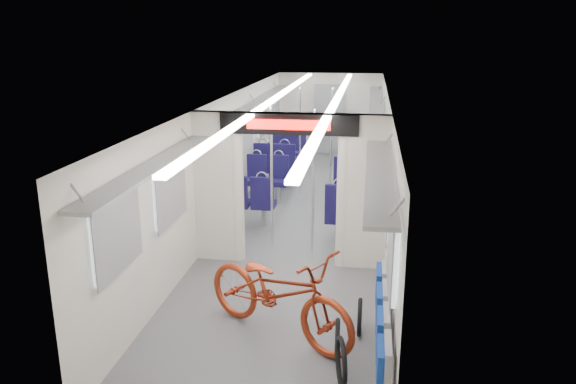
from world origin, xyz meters
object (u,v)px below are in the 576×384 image
object	(u,v)px
bike_hoop_c	(360,319)
seat_bay_near_right	(355,195)
stanchion_near_left	(272,178)
seat_bay_far_left	(282,154)
stanchion_far_right	(331,142)
bike_hoop_b	(337,342)
stanchion_near_right	(313,183)
stanchion_far_left	(300,142)
flip_bench	(383,321)
bicycle	(279,292)
bike_hoop_a	(341,364)
seat_bay_far_right	(360,155)
seat_bay_near_left	(259,186)

from	to	relation	value
bike_hoop_c	seat_bay_near_right	distance (m)	3.96
stanchion_near_left	seat_bay_far_left	bearing A→B (deg)	96.95
stanchion_near_left	stanchion_far_right	distance (m)	3.29
bike_hoop_b	stanchion_near_left	bearing A→B (deg)	111.57
seat_bay_near_right	seat_bay_far_left	xyz separation A→B (m)	(-1.87, 3.25, -0.00)
stanchion_near_right	stanchion_far_left	world-z (taller)	same
seat_bay_far_left	seat_bay_near_right	bearing A→B (deg)	-60.12
flip_bench	bike_hoop_b	size ratio (longest dim) A/B	4.45
stanchion_near_right	flip_bench	bearing A→B (deg)	-71.72
bicycle	seat_bay_near_right	bearing A→B (deg)	20.59
bicycle	stanchion_far_right	bearing A→B (deg)	29.46
bike_hoop_a	seat_bay_near_right	xyz separation A→B (m)	(-0.02, 4.95, 0.33)
bicycle	seat_bay_far_right	world-z (taller)	seat_bay_far_right
stanchion_far_right	stanchion_near_right	bearing A→B (deg)	-90.68
stanchion_near_left	stanchion_far_right	world-z (taller)	same
bicycle	seat_bay_near_left	size ratio (longest dim) A/B	1.09
seat_bay_far_right	stanchion_far_right	world-z (taller)	stanchion_far_right
flip_bench	seat_bay_near_right	size ratio (longest dim) A/B	0.94
bicycle	stanchion_near_left	distance (m)	2.94
bike_hoop_a	stanchion_far_right	xyz separation A→B (m)	(-0.61, 6.89, 0.91)
bike_hoop_c	seat_bay_far_left	bearing A→B (deg)	105.93
seat_bay_near_right	bike_hoop_b	bearing A→B (deg)	-90.55
seat_bay_far_left	bike_hoop_c	bearing A→B (deg)	-74.07
bike_hoop_a	seat_bay_far_left	distance (m)	8.43
seat_bay_near_right	stanchion_near_left	size ratio (longest dim) A/B	0.96
seat_bay_far_left	seat_bay_far_right	xyz separation A→B (m)	(1.87, 0.11, 0.00)
bike_hoop_a	seat_bay_far_right	xyz separation A→B (m)	(-0.02, 8.32, 0.33)
flip_bench	stanchion_near_right	world-z (taller)	stanchion_near_right
flip_bench	bike_hoop_a	bearing A→B (deg)	-141.46
stanchion_far_left	stanchion_far_right	world-z (taller)	same
flip_bench	seat_bay_near_left	xyz separation A→B (m)	(-2.29, 5.08, -0.06)
bike_hoop_c	seat_bay_far_left	distance (m)	7.49
seat_bay_far_right	stanchion_far_left	world-z (taller)	stanchion_far_left
seat_bay_near_right	seat_bay_far_right	world-z (taller)	seat_bay_far_right
stanchion_far_left	stanchion_far_right	distance (m)	0.67
flip_bench	seat_bay_far_left	xyz separation A→B (m)	(-2.29, 7.89, -0.02)
bike_hoop_a	seat_bay_far_right	size ratio (longest dim) A/B	0.23
bicycle	seat_bay_far_right	size ratio (longest dim) A/B	0.94
bicycle	stanchion_near_left	size ratio (longest dim) A/B	0.92
seat_bay_near_left	bike_hoop_b	bearing A→B (deg)	-69.69
stanchion_near_right	bike_hoop_a	bearing A→B (deg)	-79.42
bike_hoop_b	stanchion_far_right	size ratio (longest dim) A/B	0.20
flip_bench	seat_bay_near_right	xyz separation A→B (m)	(-0.42, 4.64, -0.02)
bike_hoop_c	stanchion_far_left	bearing A→B (deg)	103.90
bike_hoop_a	seat_bay_far_right	world-z (taller)	seat_bay_far_right
flip_bench	seat_bay_near_right	bearing A→B (deg)	95.16
flip_bench	stanchion_near_right	xyz separation A→B (m)	(-1.05, 3.18, 0.57)
bike_hoop_a	stanchion_far_left	size ratio (longest dim) A/B	0.23
bike_hoop_b	stanchion_near_left	size ratio (longest dim) A/B	0.20
bike_hoop_b	seat_bay_far_left	world-z (taller)	seat_bay_far_left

